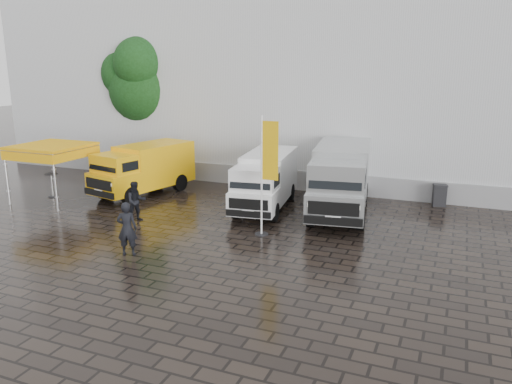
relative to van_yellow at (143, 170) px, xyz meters
The scene contains 13 objects.
ground 8.77m from the van_yellow, 28.79° to the right, with size 120.00×120.00×0.00m, color black.
exhibition_hall 15.97m from the van_yellow, 50.88° to the left, with size 44.00×16.00×12.00m, color silver.
hall_plinth 10.35m from the van_yellow, 21.40° to the left, with size 44.00×0.15×1.00m, color gray.
van_yellow is the anchor object (origin of this frame).
van_white 6.37m from the van_yellow, ahead, with size 1.84×5.52×2.39m, color white, non-canonical shape.
van_silver 9.59m from the van_yellow, ahead, with size 2.18×6.55×2.84m, color #A9ACAD, non-canonical shape.
canopy_tent 4.26m from the van_yellow, 142.14° to the right, with size 3.02×3.02×2.63m.
flagpole 8.50m from the van_yellow, 23.67° to the right, with size 0.88×0.50×4.42m.
tree 7.32m from the van_yellow, 120.58° to the left, with size 4.45×4.45×7.99m.
cocktail_table 4.37m from the van_yellow, 151.43° to the right, with size 0.60×0.60×1.15m, color black.
wheelie_bin 13.89m from the van_yellow, 14.07° to the left, with size 0.59×0.59×0.98m, color black.
person_front 8.15m from the van_yellow, 59.05° to the right, with size 0.67×0.44×1.83m, color black.
person_tent 4.32m from the van_yellow, 59.24° to the right, with size 0.79×0.62×1.63m, color black.
Camera 1 is at (6.45, -15.63, 6.14)m, focal length 35.00 mm.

